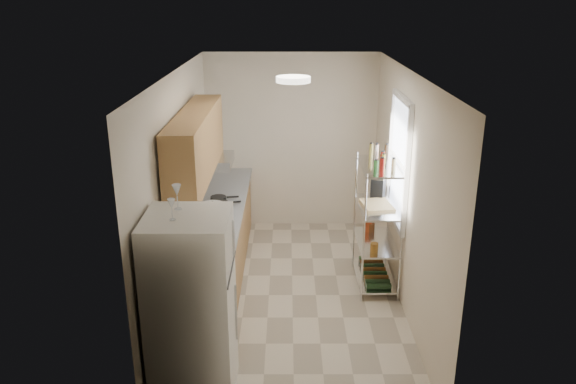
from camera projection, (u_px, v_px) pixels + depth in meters
name	position (u px, v px, depth m)	size (l,w,h in m)	color
room	(293.00, 191.00, 6.20)	(2.52, 4.42, 2.62)	beige
counter_run	(218.00, 245.00, 6.89)	(0.63, 3.51, 0.90)	#9D7543
upper_cabinets	(196.00, 144.00, 6.12)	(0.33, 2.20, 0.72)	#9D7543
range_hood	(212.00, 161.00, 7.01)	(0.50, 0.60, 0.12)	#B7BABC
window	(399.00, 161.00, 6.44)	(0.06, 1.00, 1.46)	white
bakers_rack	(378.00, 198.00, 6.54)	(0.45, 0.90, 1.73)	silver
ceiling_dome	(293.00, 79.00, 5.49)	(0.34, 0.34, 0.06)	white
refrigerator	(192.00, 308.00, 4.76)	(0.69, 0.69, 1.68)	white
wine_glass_a	(177.00, 197.00, 4.59)	(0.08, 0.08, 0.21)	silver
wine_glass_b	(172.00, 209.00, 4.38)	(0.06, 0.06, 0.18)	silver
rice_cooker	(213.00, 213.00, 6.39)	(0.27, 0.27, 0.21)	silver
frying_pan_large	(218.00, 203.00, 6.92)	(0.25, 0.25, 0.04)	black
frying_pan_small	(218.00, 198.00, 7.10)	(0.20, 0.20, 0.04)	black
cutting_board	(377.00, 205.00, 6.57)	(0.33, 0.42, 0.03)	tan
espresso_machine	(378.00, 186.00, 6.84)	(0.15, 0.23, 0.26)	black
storage_bag	(368.00, 225.00, 7.01)	(0.09, 0.13, 0.14)	#983312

